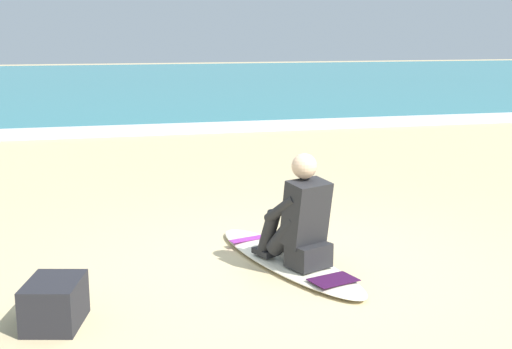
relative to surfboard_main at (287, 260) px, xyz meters
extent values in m
plane|color=#CCB584|center=(0.04, -0.15, -0.04)|extent=(80.00, 80.00, 0.00)
cube|color=teal|center=(0.04, 21.94, 0.01)|extent=(80.00, 28.00, 0.10)
cube|color=white|center=(0.04, 8.24, 0.02)|extent=(80.00, 0.90, 0.11)
ellipsoid|color=#EFE5C6|center=(0.00, 0.00, 0.00)|extent=(1.08, 2.18, 0.07)
cube|color=purple|center=(-0.16, 0.57, 0.04)|extent=(0.49, 0.23, 0.01)
cube|color=#351037|center=(0.19, -0.65, 0.04)|extent=(0.42, 0.33, 0.01)
cube|color=#232326|center=(0.09, -0.31, 0.14)|extent=(0.40, 0.36, 0.20)
cylinder|color=#232326|center=(-0.07, -0.18, 0.29)|extent=(0.29, 0.43, 0.43)
cylinder|color=#232326|center=(-0.17, 0.00, 0.26)|extent=(0.21, 0.29, 0.42)
cube|color=#232326|center=(-0.20, 0.06, 0.07)|extent=(0.18, 0.24, 0.05)
cylinder|color=#232326|center=(0.11, -0.10, 0.29)|extent=(0.29, 0.43, 0.43)
cylinder|color=#232326|center=(0.05, 0.09, 0.26)|extent=(0.21, 0.29, 0.42)
cube|color=#232326|center=(0.02, 0.16, 0.07)|extent=(0.18, 0.24, 0.05)
cube|color=#232326|center=(0.07, -0.28, 0.49)|extent=(0.43, 0.40, 0.57)
sphere|color=beige|center=(0.06, -0.25, 0.88)|extent=(0.21, 0.21, 0.21)
cylinder|color=#232326|center=(-0.11, -0.19, 0.52)|extent=(0.24, 0.40, 0.31)
cylinder|color=#232326|center=(0.15, -0.08, 0.52)|extent=(0.24, 0.40, 0.31)
cube|color=#232328|center=(-1.91, -0.81, 0.12)|extent=(0.47, 0.55, 0.32)
camera|label=1|loc=(-1.63, -5.36, 1.95)|focal=47.19mm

